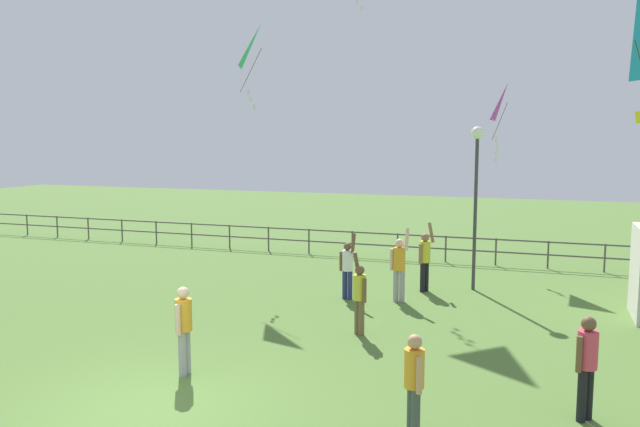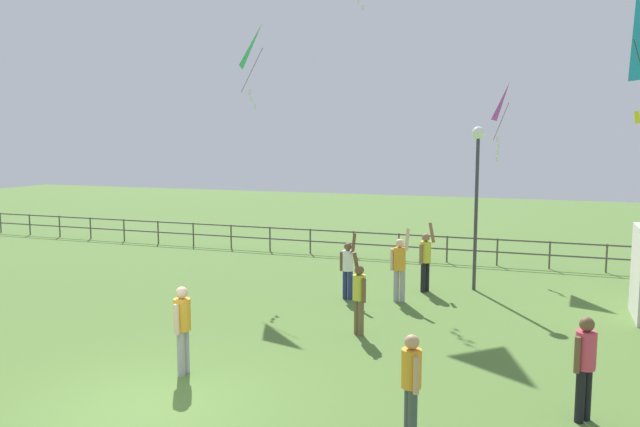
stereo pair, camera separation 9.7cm
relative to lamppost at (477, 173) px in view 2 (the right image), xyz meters
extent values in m
plane|color=#517533|center=(-4.09, -10.10, -3.40)|extent=(80.00, 80.00, 0.00)
cylinder|color=#38383D|center=(0.00, 0.00, -1.21)|extent=(0.10, 0.10, 4.39)
sphere|color=white|center=(0.00, 0.00, 1.14)|extent=(0.36, 0.36, 0.36)
cylinder|color=#99999E|center=(-1.66, -2.07, -2.97)|extent=(0.15, 0.15, 0.87)
cylinder|color=#99999E|center=(-1.83, -2.06, -2.97)|extent=(0.15, 0.15, 0.87)
cylinder|color=orange|center=(-1.75, -2.07, -2.23)|extent=(0.32, 0.32, 0.61)
sphere|color=beige|center=(-1.75, -2.07, -1.80)|extent=(0.23, 0.23, 0.23)
cylinder|color=beige|center=(-1.54, -2.13, -1.68)|extent=(0.11, 0.23, 0.59)
cylinder|color=beige|center=(-1.96, -2.06, -2.26)|extent=(0.10, 0.10, 0.58)
cylinder|color=#3F4C47|center=(0.10, -9.63, -3.00)|extent=(0.14, 0.14, 0.80)
cylinder|color=#3F4C47|center=(0.19, -9.76, -3.00)|extent=(0.14, 0.14, 0.80)
cylinder|color=orange|center=(0.15, -9.70, -2.32)|extent=(0.29, 0.29, 0.57)
sphere|color=tan|center=(0.15, -9.70, -1.93)|extent=(0.21, 0.21, 0.21)
cylinder|color=tan|center=(0.04, -9.53, -2.35)|extent=(0.09, 0.09, 0.54)
cylinder|color=tan|center=(0.25, -9.86, -2.35)|extent=(0.09, 0.09, 0.54)
cylinder|color=navy|center=(-3.06, -2.28, -3.01)|extent=(0.14, 0.14, 0.79)
cylinder|color=navy|center=(-3.21, -2.26, -3.01)|extent=(0.14, 0.14, 0.79)
cylinder|color=white|center=(-3.14, -2.27, -2.33)|extent=(0.29, 0.29, 0.56)
sphere|color=brown|center=(-3.14, -2.27, -1.95)|extent=(0.21, 0.21, 0.21)
cylinder|color=brown|center=(-2.95, -2.34, -1.83)|extent=(0.11, 0.23, 0.54)
cylinder|color=brown|center=(-3.33, -2.25, -2.37)|extent=(0.09, 0.09, 0.53)
cylinder|color=black|center=(2.48, -8.23, -2.98)|extent=(0.14, 0.14, 0.84)
cylinder|color=black|center=(2.58, -8.10, -2.98)|extent=(0.14, 0.14, 0.84)
cylinder|color=#D83F59|center=(2.53, -8.17, -2.27)|extent=(0.31, 0.31, 0.59)
sphere|color=brown|center=(2.53, -8.17, -1.86)|extent=(0.22, 0.22, 0.22)
cylinder|color=brown|center=(2.40, -8.33, -2.30)|extent=(0.09, 0.09, 0.56)
cylinder|color=brown|center=(2.66, -8.01, -2.30)|extent=(0.09, 0.09, 0.56)
cylinder|color=#99999E|center=(-4.36, -8.50, -2.98)|extent=(0.14, 0.14, 0.84)
cylinder|color=#99999E|center=(-4.35, -8.67, -2.98)|extent=(0.14, 0.14, 0.84)
cylinder|color=orange|center=(-4.35, -8.59, -2.26)|extent=(0.31, 0.31, 0.60)
sphere|color=beige|center=(-4.35, -8.59, -1.85)|extent=(0.23, 0.23, 0.23)
cylinder|color=beige|center=(-4.36, -8.38, -2.30)|extent=(0.09, 0.09, 0.57)
cylinder|color=beige|center=(-4.34, -8.79, -2.30)|extent=(0.09, 0.09, 0.57)
cylinder|color=black|center=(-1.26, -0.64, -2.97)|extent=(0.15, 0.15, 0.86)
cylinder|color=black|center=(-1.34, -0.78, -2.97)|extent=(0.15, 0.15, 0.86)
cylinder|color=gold|center=(-1.30, -0.71, -2.24)|extent=(0.31, 0.31, 0.61)
sphere|color=#8C6647|center=(-1.30, -0.71, -1.82)|extent=(0.23, 0.23, 0.23)
cylinder|color=#8C6647|center=(-1.16, -0.55, -1.70)|extent=(0.25, 0.19, 0.58)
cylinder|color=#8C6647|center=(-1.40, -0.90, -2.28)|extent=(0.09, 0.09, 0.57)
cylinder|color=brown|center=(-2.02, -5.13, -3.00)|extent=(0.14, 0.14, 0.80)
cylinder|color=brown|center=(-1.90, -5.23, -3.00)|extent=(0.14, 0.14, 0.80)
cylinder|color=gold|center=(-1.96, -5.18, -2.32)|extent=(0.29, 0.29, 0.56)
sphere|color=brown|center=(-1.96, -5.18, -1.93)|extent=(0.21, 0.21, 0.21)
cylinder|color=brown|center=(-2.08, -5.02, -1.82)|extent=(0.19, 0.21, 0.54)
cylinder|color=brown|center=(-1.81, -5.31, -2.36)|extent=(0.09, 0.09, 0.54)
pyramid|color=#1EB759|center=(-6.71, 0.06, 3.81)|extent=(0.99, 1.11, 1.39)
cylinder|color=#4C381E|center=(-7.03, -0.07, 3.12)|extent=(0.66, 0.28, 1.39)
cube|color=white|center=(-7.11, -0.11, 2.43)|extent=(0.09, 0.04, 0.20)
cube|color=white|center=(-7.05, -0.08, 2.21)|extent=(0.11, 0.04, 0.21)
cube|color=white|center=(-6.95, -0.03, 1.99)|extent=(0.09, 0.03, 0.20)
pyramid|color=#198CD1|center=(3.10, -6.74, 2.56)|extent=(0.95, 1.22, 1.28)
cube|color=yellow|center=(3.23, -6.67, 1.31)|extent=(0.10, 0.03, 0.21)
cube|color=white|center=(-4.52, 3.24, 5.72)|extent=(0.09, 0.02, 0.20)
cube|color=white|center=(-4.39, 3.31, 5.50)|extent=(0.09, 0.02, 0.20)
pyramid|color=#B22DB2|center=(0.58, 3.78, 2.18)|extent=(0.55, 1.02, 1.26)
cylinder|color=#4C381E|center=(0.35, 3.79, 1.55)|extent=(0.49, 0.05, 1.26)
cube|color=white|center=(0.26, 3.74, 0.95)|extent=(0.09, 0.03, 0.20)
cube|color=white|center=(0.29, 3.76, 0.73)|extent=(0.09, 0.03, 0.20)
cube|color=white|center=(0.28, 3.75, 0.51)|extent=(0.11, 0.03, 0.21)
cube|color=white|center=(0.26, 3.74, 0.29)|extent=(0.10, 0.03, 0.21)
cylinder|color=#4C4742|center=(-22.10, 3.90, -2.93)|extent=(0.06, 0.06, 0.95)
cylinder|color=#4C4742|center=(-20.35, 3.90, -2.93)|extent=(0.06, 0.06, 0.95)
cylinder|color=#4C4742|center=(-18.63, 3.90, -2.93)|extent=(0.06, 0.06, 0.95)
cylinder|color=#4C4742|center=(-16.93, 3.90, -2.93)|extent=(0.06, 0.06, 0.95)
cylinder|color=#4C4742|center=(-15.16, 3.90, -2.93)|extent=(0.06, 0.06, 0.95)
cylinder|color=#4C4742|center=(-13.44, 3.90, -2.93)|extent=(0.06, 0.06, 0.95)
cylinder|color=#4C4742|center=(-11.73, 3.90, -2.93)|extent=(0.06, 0.06, 0.95)
cylinder|color=#4C4742|center=(-9.99, 3.90, -2.93)|extent=(0.06, 0.06, 0.95)
cylinder|color=#4C4742|center=(-8.27, 3.90, -2.93)|extent=(0.06, 0.06, 0.95)
cylinder|color=#4C4742|center=(-6.57, 3.90, -2.93)|extent=(0.06, 0.06, 0.95)
cylinder|color=#4C4742|center=(-4.84, 3.90, -2.93)|extent=(0.06, 0.06, 0.95)
cylinder|color=#4C4742|center=(-3.11, 3.90, -2.93)|extent=(0.06, 0.06, 0.95)
cylinder|color=#4C4742|center=(-1.37, 3.90, -2.93)|extent=(0.06, 0.06, 0.95)
cylinder|color=#4C4742|center=(0.36, 3.90, -2.93)|extent=(0.06, 0.06, 0.95)
cylinder|color=#4C4742|center=(2.07, 3.90, -2.93)|extent=(0.06, 0.06, 0.95)
cylinder|color=#4C4742|center=(3.82, 3.90, -2.93)|extent=(0.06, 0.06, 0.95)
cube|color=#4C4742|center=(-4.09, 3.90, -2.49)|extent=(36.00, 0.05, 0.05)
cube|color=#4C4742|center=(-4.09, 3.90, -2.93)|extent=(36.00, 0.05, 0.05)
camera|label=1|loc=(1.76, -18.30, 0.94)|focal=35.12mm
camera|label=2|loc=(1.86, -18.27, 0.94)|focal=35.12mm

